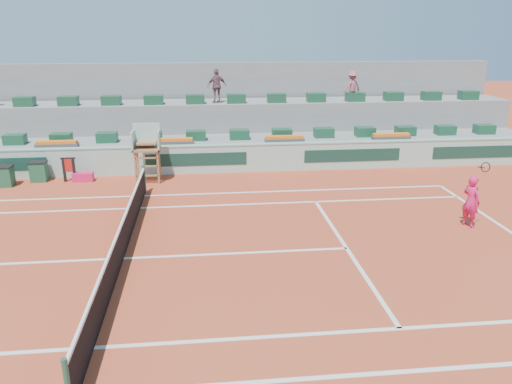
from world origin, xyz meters
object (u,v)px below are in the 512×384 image
umpire_chair (147,145)px  tennis_player (471,201)px  drink_cooler_a (39,171)px  player_bag (83,177)px

umpire_chair → tennis_player: 12.48m
umpire_chair → drink_cooler_a: 4.71m
umpire_chair → drink_cooler_a: (-4.55, 0.45, -1.12)m
player_bag → tennis_player: (13.55, -6.41, 0.67)m
player_bag → umpire_chair: size_ratio=0.35×
player_bag → umpire_chair: (2.74, -0.21, 1.36)m
player_bag → tennis_player: tennis_player is taller
player_bag → tennis_player: size_ratio=0.37×
drink_cooler_a → tennis_player: tennis_player is taller
tennis_player → drink_cooler_a: bearing=156.6°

